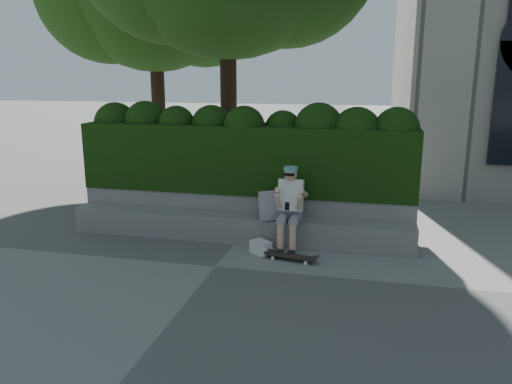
% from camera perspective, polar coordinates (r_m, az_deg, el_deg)
% --- Properties ---
extents(ground, '(80.00, 80.00, 0.00)m').
position_cam_1_polar(ground, '(7.65, -4.67, -8.50)').
color(ground, slate).
rests_on(ground, ground).
extents(bench_ledge, '(6.00, 0.45, 0.45)m').
position_cam_1_polar(bench_ledge, '(8.70, -2.20, -4.14)').
color(bench_ledge, gray).
rests_on(bench_ledge, ground).
extents(planter_wall, '(6.00, 0.50, 0.75)m').
position_cam_1_polar(planter_wall, '(9.09, -1.43, -2.36)').
color(planter_wall, gray).
rests_on(planter_wall, ground).
extents(hedge, '(6.00, 1.00, 1.20)m').
position_cam_1_polar(hedge, '(9.09, -1.11, 3.94)').
color(hedge, black).
rests_on(hedge, planter_wall).
extents(person, '(0.40, 0.76, 1.38)m').
position_cam_1_polar(person, '(8.19, 3.91, -1.44)').
color(person, gray).
rests_on(person, ground).
extents(skateboard, '(0.79, 0.32, 0.08)m').
position_cam_1_polar(skateboard, '(7.86, 4.01, -7.33)').
color(skateboard, black).
rests_on(skateboard, ground).
extents(backpack_plaid, '(0.38, 0.31, 0.49)m').
position_cam_1_polar(backpack_plaid, '(8.34, 1.58, -1.55)').
color(backpack_plaid, silver).
rests_on(backpack_plaid, bench_ledge).
extents(backpack_ground, '(0.39, 0.37, 0.21)m').
position_cam_1_polar(backpack_ground, '(8.13, 0.54, -6.32)').
color(backpack_ground, beige).
rests_on(backpack_ground, ground).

